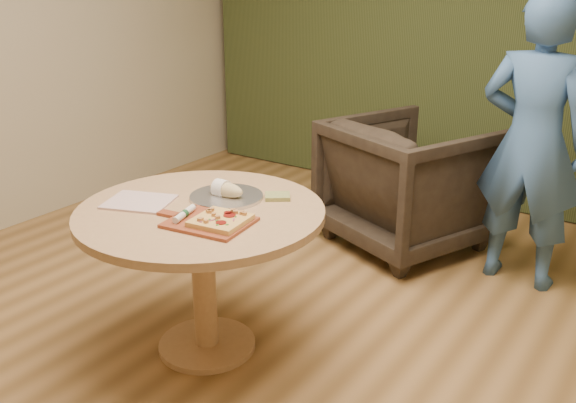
# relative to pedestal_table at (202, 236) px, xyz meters

# --- Properties ---
(room_shell) EXTENTS (5.04, 6.04, 2.84)m
(room_shell) POSITION_rel_pedestal_table_xyz_m (0.26, -0.07, 0.79)
(room_shell) COLOR olive
(room_shell) RESTS_ON ground
(curtain) EXTENTS (4.80, 0.14, 2.78)m
(curtain) POSITION_rel_pedestal_table_xyz_m (0.26, 2.83, 0.79)
(curtain) COLOR #2A3518
(curtain) RESTS_ON ground
(pedestal_table) EXTENTS (1.16, 1.16, 0.75)m
(pedestal_table) POSITION_rel_pedestal_table_xyz_m (0.00, 0.00, 0.00)
(pedestal_table) COLOR tan
(pedestal_table) RESTS_ON ground
(pizza_paddle) EXTENTS (0.46, 0.32, 0.01)m
(pizza_paddle) POSITION_rel_pedestal_table_xyz_m (0.15, -0.12, 0.15)
(pizza_paddle) COLOR brown
(pizza_paddle) RESTS_ON pedestal_table
(flatbread_pizza) EXTENTS (0.25, 0.25, 0.04)m
(flatbread_pizza) POSITION_rel_pedestal_table_xyz_m (0.21, -0.10, 0.17)
(flatbread_pizza) COLOR #E2B458
(flatbread_pizza) RESTS_ON pizza_paddle
(cutlery_roll) EXTENTS (0.08, 0.20, 0.03)m
(cutlery_roll) POSITION_rel_pedestal_table_xyz_m (0.04, -0.14, 0.17)
(cutlery_roll) COLOR silver
(cutlery_roll) RESTS_ON pizza_paddle
(newspaper) EXTENTS (0.37, 0.34, 0.01)m
(newspaper) POSITION_rel_pedestal_table_xyz_m (-0.29, -0.11, 0.15)
(newspaper) COLOR white
(newspaper) RESTS_ON pedestal_table
(serving_tray) EXTENTS (0.36, 0.36, 0.02)m
(serving_tray) POSITION_rel_pedestal_table_xyz_m (0.01, 0.18, 0.15)
(serving_tray) COLOR silver
(serving_tray) RESTS_ON pedestal_table
(bread_roll) EXTENTS (0.19, 0.09, 0.09)m
(bread_roll) POSITION_rel_pedestal_table_xyz_m (0.00, 0.18, 0.18)
(bread_roll) COLOR #CEB97D
(bread_roll) RESTS_ON serving_tray
(green_packet) EXTENTS (0.16, 0.15, 0.02)m
(green_packet) POSITION_rel_pedestal_table_xyz_m (0.22, 0.32, 0.15)
(green_packet) COLOR olive
(green_packet) RESTS_ON pedestal_table
(armchair) EXTENTS (1.18, 1.15, 0.95)m
(armchair) POSITION_rel_pedestal_table_xyz_m (0.28, 1.74, -0.13)
(armchair) COLOR black
(armchair) RESTS_ON ground
(person_standing) EXTENTS (0.63, 0.42, 1.71)m
(person_standing) POSITION_rel_pedestal_table_xyz_m (1.06, 1.64, 0.25)
(person_standing) COLOR #375E8F
(person_standing) RESTS_ON ground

